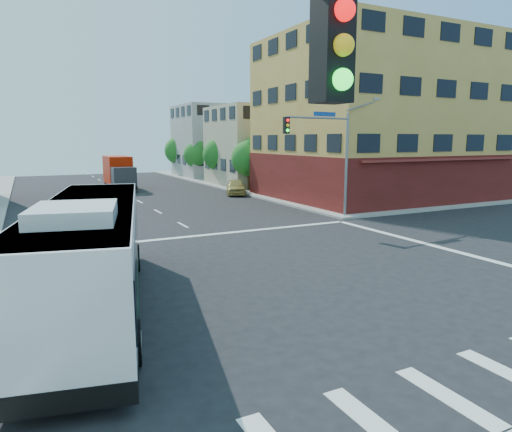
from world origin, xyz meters
name	(u,v)px	position (x,y,z in m)	size (l,w,h in m)	color
ground	(290,283)	(0.00, 0.00, 0.00)	(120.00, 120.00, 0.00)	black
sidewalk_ne	(377,177)	(35.00, 35.00, 0.07)	(50.00, 50.00, 0.15)	#99978E
corner_building_ne	(376,132)	(19.99, 18.48, 5.89)	(18.10, 15.44, 14.00)	gold
building_east_near	(266,146)	(16.98, 33.98, 4.51)	(12.06, 10.06, 9.00)	tan
building_east_far	(221,141)	(16.98, 47.98, 5.01)	(12.06, 10.06, 10.00)	#A09F9A
signal_mast_ne	(327,144)	(9.08, 10.62, 4.98)	(7.91, 1.13, 8.07)	slate
street_tree_a	(250,156)	(11.90, 27.92, 3.59)	(3.60, 3.60, 5.53)	#342413
street_tree_b	(220,153)	(11.90, 35.92, 3.75)	(3.80, 3.80, 5.79)	#342413
street_tree_c	(197,153)	(11.90, 43.92, 3.46)	(3.40, 3.40, 5.29)	#342413
street_tree_d	(179,149)	(11.90, 51.92, 3.88)	(4.00, 4.00, 6.03)	#342413
transit_bus	(91,253)	(-6.86, 0.46, 1.82)	(5.29, 12.86, 3.72)	black
box_truck	(119,174)	(0.28, 35.75, 1.69)	(2.43, 7.80, 3.49)	#28282D
parked_car	(236,187)	(9.45, 26.02, 0.75)	(1.76, 4.38, 1.49)	tan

